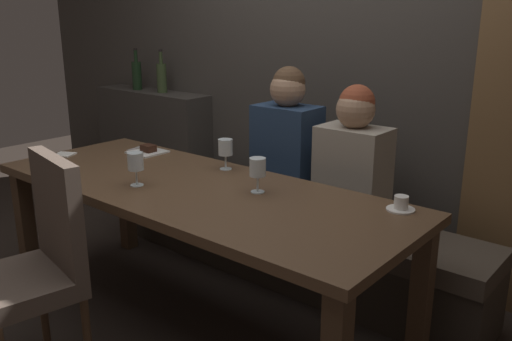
{
  "coord_description": "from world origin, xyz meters",
  "views": [
    {
      "loc": [
        1.81,
        -1.7,
        1.54
      ],
      "look_at": [
        0.29,
        0.13,
        0.84
      ],
      "focal_mm": 37.74,
      "sensor_mm": 36.0,
      "label": 1
    }
  ],
  "objects": [
    {
      "name": "fork_on_table",
      "position": [
        -0.81,
        0.3,
        0.74
      ],
      "size": [
        0.05,
        0.17,
        0.01
      ],
      "primitive_type": "cube",
      "rotation": [
        0.0,
        0.0,
        0.2
      ],
      "color": "silver",
      "rests_on": "dining_table"
    },
    {
      "name": "wine_glass_end_left",
      "position": [
        -0.07,
        0.31,
        0.85
      ],
      "size": [
        0.08,
        0.08,
        0.16
      ],
      "color": "silver",
      "rests_on": "dining_table"
    },
    {
      "name": "back_counter",
      "position": [
        -1.55,
        1.04,
        0.47
      ],
      "size": [
        1.1,
        0.28,
        0.95
      ],
      "primitive_type": "cube",
      "color": "#38342F",
      "rests_on": "ground"
    },
    {
      "name": "espresso_cup",
      "position": [
        0.92,
        0.32,
        0.77
      ],
      "size": [
        0.12,
        0.12,
        0.06
      ],
      "color": "white",
      "rests_on": "dining_table"
    },
    {
      "name": "diner_bearded",
      "position": [
        0.47,
        0.7,
        0.8
      ],
      "size": [
        0.36,
        0.24,
        0.74
      ],
      "color": "#9E9384",
      "rests_on": "banquette_bench"
    },
    {
      "name": "dining_table",
      "position": [
        0.0,
        0.0,
        0.65
      ],
      "size": [
        2.2,
        0.84,
        0.74
      ],
      "color": "#493422",
      "rests_on": "ground"
    },
    {
      "name": "wine_glass_center_back",
      "position": [
        0.3,
        0.12,
        0.86
      ],
      "size": [
        0.08,
        0.08,
        0.16
      ],
      "color": "silver",
      "rests_on": "dining_table"
    },
    {
      "name": "diner_redhead",
      "position": [
        0.03,
        0.71,
        0.83
      ],
      "size": [
        0.36,
        0.24,
        0.81
      ],
      "color": "navy",
      "rests_on": "banquette_bench"
    },
    {
      "name": "ground",
      "position": [
        0.0,
        0.0,
        0.0
      ],
      "size": [
        9.0,
        9.0,
        0.0
      ],
      "primitive_type": "plane",
      "color": "black"
    },
    {
      "name": "back_wall_tiled",
      "position": [
        0.0,
        1.22,
        1.5
      ],
      "size": [
        6.0,
        0.12,
        3.0
      ],
      "primitive_type": "cube",
      "color": "#423D38",
      "rests_on": "ground"
    },
    {
      "name": "folded_napkin",
      "position": [
        -1.0,
        -0.08,
        0.74
      ],
      "size": [
        0.14,
        0.14,
        0.01
      ],
      "primitive_type": "cube",
      "rotation": [
        0.0,
        0.0,
        0.43
      ],
      "color": "silver",
      "rests_on": "dining_table"
    },
    {
      "name": "dessert_plate",
      "position": [
        -0.67,
        0.26,
        0.75
      ],
      "size": [
        0.19,
        0.19,
        0.05
      ],
      "color": "white",
      "rests_on": "dining_table"
    },
    {
      "name": "wine_bottle_pale_label",
      "position": [
        -1.41,
        1.03,
        1.07
      ],
      "size": [
        0.08,
        0.08,
        0.33
      ],
      "color": "#384728",
      "rests_on": "back_counter"
    },
    {
      "name": "wine_bottle_dark_red",
      "position": [
        -1.69,
        1.01,
        1.07
      ],
      "size": [
        0.08,
        0.08,
        0.33
      ],
      "color": "black",
      "rests_on": "back_counter"
    },
    {
      "name": "chair_near_side",
      "position": [
        -0.2,
        -0.72,
        0.56
      ],
      "size": [
        0.52,
        0.52,
        0.98
      ],
      "color": "brown",
      "rests_on": "ground"
    },
    {
      "name": "wine_glass_end_right",
      "position": [
        -0.21,
        -0.18,
        0.85
      ],
      "size": [
        0.08,
        0.08,
        0.16
      ],
      "color": "silver",
      "rests_on": "dining_table"
    },
    {
      "name": "banquette_bench",
      "position": [
        0.0,
        0.7,
        0.23
      ],
      "size": [
        2.5,
        0.44,
        0.45
      ],
      "color": "#312A23",
      "rests_on": "ground"
    }
  ]
}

